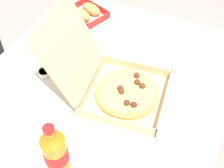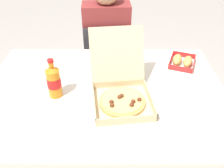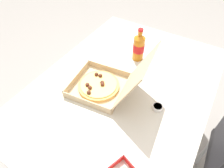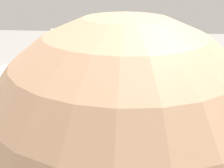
# 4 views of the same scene
# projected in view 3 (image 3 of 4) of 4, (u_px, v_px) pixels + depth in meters

# --- Properties ---
(ground_plane) EXTENTS (10.00, 10.00, 0.00)m
(ground_plane) POSITION_uv_depth(u_px,v_px,m) (120.00, 142.00, 1.68)
(ground_plane) COLOR gray
(dining_table) EXTENTS (1.35, 0.96, 0.72)m
(dining_table) POSITION_uv_depth(u_px,v_px,m) (123.00, 92.00, 1.21)
(dining_table) COLOR silver
(dining_table) RESTS_ON ground_plane
(pizza_box_open) EXTENTS (0.34, 0.46, 0.31)m
(pizza_box_open) POSITION_uv_depth(u_px,v_px,m) (105.00, 84.00, 1.09)
(pizza_box_open) COLOR tan
(pizza_box_open) RESTS_ON dining_table
(cola_bottle) EXTENTS (0.07, 0.07, 0.22)m
(cola_bottle) POSITION_uv_depth(u_px,v_px,m) (139.00, 47.00, 1.26)
(cola_bottle) COLOR orange
(cola_bottle) RESTS_ON dining_table
(paper_menu) EXTENTS (0.23, 0.17, 0.00)m
(paper_menu) POSITION_uv_depth(u_px,v_px,m) (167.00, 77.00, 1.20)
(paper_menu) COLOR white
(paper_menu) RESTS_ON dining_table
(dipping_sauce_cup) EXTENTS (0.06, 0.06, 0.02)m
(dipping_sauce_cup) POSITION_uv_depth(u_px,v_px,m) (158.00, 107.00, 1.03)
(dipping_sauce_cup) COLOR white
(dipping_sauce_cup) RESTS_ON dining_table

